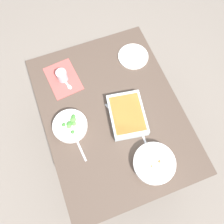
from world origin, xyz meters
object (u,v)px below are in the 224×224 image
Objects in this scene: broccoli_bowl at (70,126)px; drink_cup at (62,76)px; stew_bowl at (154,163)px; spoon_by_broccoli at (79,145)px; fork_on_table at (115,115)px; spoon_by_stew at (147,146)px; spoon_spare at (66,83)px; baking_dish at (127,115)px; side_plate at (133,56)px.

drink_cup is at bearing 171.59° from broccoli_bowl.
drink_cup is at bearing -155.81° from stew_bowl.
spoon_by_broccoli is 0.30m from fork_on_table.
spoon_by_broccoli is at bearing 5.12° from broccoli_bowl.
spoon_by_stew is (0.65, 0.35, -0.03)m from drink_cup.
spoon_by_broccoli is at bearing -6.81° from spoon_spare.
spoon_by_stew reaches higher than fork_on_table.
stew_bowl and baking_dish have the same top height.
side_plate is at bearing 89.45° from drink_cup.
broccoli_bowl reaches higher than spoon_by_broccoli.
broccoli_bowl reaches higher than stew_bowl.
side_plate is (-0.76, 0.19, -0.03)m from stew_bowl.
stew_bowl reaches higher than fork_on_table.
stew_bowl is 0.48m from spoon_by_broccoli.
spoon_by_stew is at bearing 28.34° from drink_cup.
broccoli_bowl reaches higher than side_plate.
drink_cup reaches higher than spoon_by_broccoli.
side_plate is at bearing 142.99° from fork_on_table.
spoon_by_broccoli is at bearing -49.67° from side_plate.
broccoli_bowl reaches higher than baking_dish.
spoon_by_stew and spoon_by_broccoli have the same top height.
drink_cup is 0.46m from fork_on_table.
spoon_by_broccoli is at bearing -4.91° from drink_cup.
stew_bowl is at bearing 44.60° from broccoli_bowl.
drink_cup is 0.48× the size of spoon_by_broccoli.
spoon_by_stew is at bearing 29.12° from spoon_spare.
spoon_by_stew and spoon_spare have the same top height.
fork_on_table is at bearing -164.79° from stew_bowl.
baking_dish is at bearing 36.28° from drink_cup.
stew_bowl is 1.15× the size of broccoli_bowl.
side_plate is at bearing 121.49° from broccoli_bowl.
fork_on_table is at bearing 109.91° from spoon_by_broccoli.
spoon_spare is (-0.61, -0.34, 0.00)m from spoon_by_stew.
drink_cup is at bearing -148.14° from fork_on_table.
broccoli_bowl is 1.28× the size of spoon_spare.
spoon_by_stew is (0.23, 0.04, -0.03)m from baking_dish.
fork_on_table is (0.35, 0.23, -0.00)m from spoon_spare.
spoon_spare is (-0.73, -0.33, -0.03)m from stew_bowl.
spoon_spare is (-0.38, -0.30, -0.03)m from baking_dish.
side_plate is 1.27× the size of spoon_spare.
stew_bowl reaches higher than side_plate.
baking_dish is 0.08m from fork_on_table.
baking_dish is at bearing 100.89° from spoon_by_broccoli.
drink_cup reaches higher than stew_bowl.
stew_bowl is 1.45× the size of spoon_by_stew.
spoon_spare is (0.04, -0.52, -0.00)m from side_plate.
stew_bowl is 1.16× the size of side_plate.
drink_cup is at bearing 175.09° from spoon_by_broccoli.
baking_dish is 0.47m from side_plate.
fork_on_table is (0.03, 0.30, -0.03)m from broccoli_bowl.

